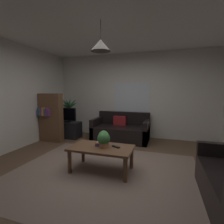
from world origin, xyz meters
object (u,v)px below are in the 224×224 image
Objects in this scene: book_on_table_0 at (99,145)px; tv at (66,115)px; book_on_table_2 at (100,143)px; remote_on_table_0 at (116,147)px; coffee_table at (101,151)px; potted_plant_on_table at (104,138)px; potted_palm_corner at (70,118)px; tv_stand at (66,130)px; couch_under_window at (121,131)px; pendant_lamp at (101,45)px; book_on_table_1 at (100,144)px; bookshelf_corner at (51,117)px.

book_on_table_0 is 0.19× the size of tv.
book_on_table_0 is 1.07× the size of book_on_table_2.
book_on_table_2 is 0.79× the size of remote_on_table_0.
coffee_table is 0.11m from book_on_table_0.
tv is (-1.91, 1.79, 0.35)m from coffee_table.
book_on_table_2 is at bearing 151.34° from potted_plant_on_table.
book_on_table_0 is 0.11× the size of potted_palm_corner.
potted_plant_on_table is 2.64m from tv.
tv_stand is (-1.91, 1.81, -0.13)m from coffee_table.
tv_stand is (-1.85, 1.76, -0.22)m from book_on_table_0.
book_on_table_2 is (0.12, -1.99, 0.24)m from couch_under_window.
potted_palm_corner is at bearing 132.32° from pendant_lamp.
tv is (0.00, -0.02, 0.48)m from tv_stand.
potted_plant_on_table is at bearing -42.34° from tv.
potted_plant_on_table reaches higher than book_on_table_2.
book_on_table_0 is at bearing 140.67° from pendant_lamp.
tv reaches higher than book_on_table_2.
coffee_table is 0.23m from potted_plant_on_table.
couch_under_window is 1.31× the size of potted_palm_corner.
pendant_lamp reaches higher than remote_on_table_0.
book_on_table_2 is at bearing 128.02° from coffee_table.
book_on_table_0 is 0.86× the size of book_on_table_1.
couch_under_window is at bearing 93.41° from book_on_table_1.
couch_under_window is 2.01m from book_on_table_0.
bookshelf_corner reaches higher than coffee_table.
potted_palm_corner is at bearing 132.27° from book_on_table_1.
potted_palm_corner is (-2.34, 2.23, 0.09)m from remote_on_table_0.
book_on_table_2 is at bearing -42.88° from tv.
potted_plant_on_table is at bearing 13.73° from pendant_lamp.
potted_palm_corner reaches higher than tv.
remote_on_table_0 is 2.78m from tv.
coffee_table is 0.90× the size of potted_palm_corner.
tv_stand is at bearing -102.13° from remote_on_table_0.
potted_palm_corner is (-2.02, 2.24, 0.09)m from book_on_table_0.
tv is at bearing -90.00° from tv_stand.
tv_stand is (-2.16, 1.75, -0.21)m from remote_on_table_0.
pendant_lamp is at bearing -43.48° from tv_stand.
tv_stand is 3.29m from pendant_lamp.
coffee_table is 2.63m from tv_stand.
coffee_table is 8.39× the size of book_on_table_0.
coffee_table is at bearing -166.27° from potted_plant_on_table.
book_on_table_1 is at bearing -86.59° from couch_under_window.
book_on_table_1 reaches higher than book_on_table_0.
bookshelf_corner reaches higher than couch_under_window.
book_on_table_0 is at bearing -47.89° from potted_palm_corner.
potted_plant_on_table is at bearing -50.54° from remote_on_table_0.
coffee_table is 1.85m from pendant_lamp.
book_on_table_2 is (0.01, 0.01, 0.05)m from book_on_table_0.
potted_palm_corner reaches higher than book_on_table_2.
book_on_table_0 is at bearing -61.30° from remote_on_table_0.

